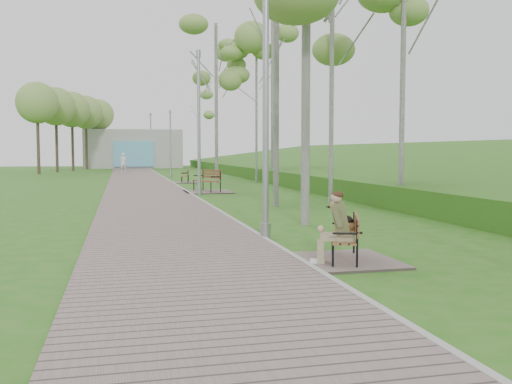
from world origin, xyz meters
TOP-DOWN VIEW (x-y plane):
  - ground at (0.00, 0.00)m, footprint 120.00×120.00m
  - walkway at (-1.75, 21.50)m, footprint 3.50×67.00m
  - kerb at (0.00, 21.50)m, footprint 0.10×67.00m
  - embankment at (12.00, 20.00)m, footprint 14.00×70.00m
  - building_north at (-1.50, 50.97)m, footprint 10.00×5.20m
  - bench_main at (0.63, -2.45)m, footprint 1.54×1.71m
  - bench_second at (0.81, 13.48)m, footprint 1.98×2.20m
  - bench_third at (0.71, 21.19)m, footprint 1.53×1.70m
  - lamp_post_near at (0.06, 0.30)m, footprint 0.21×0.21m
  - lamp_post_second at (0.29, 12.11)m, footprint 0.22×0.22m
  - lamp_post_third at (0.40, 26.98)m, footprint 0.17×0.17m
  - lamp_post_far at (0.24, 48.56)m, footprint 0.22×0.22m
  - pedestrian_near at (-2.61, 39.08)m, footprint 0.67×0.51m
  - birch_near_b at (4.29, 7.70)m, footprint 2.25×2.25m
  - birch_mid_b at (5.31, 19.33)m, footprint 2.94×2.94m
  - birch_mid_c at (2.42, 20.64)m, footprint 2.92×2.92m
  - birch_far_a at (4.72, 20.67)m, footprint 2.26×2.26m
  - birch_far_b at (3.27, 25.99)m, footprint 2.63×2.63m
  - birch_distant_b at (5.09, 47.25)m, footprint 2.50×2.50m

SIDE VIEW (x-z plane):
  - ground at x=0.00m, z-range 0.00..0.00m
  - embankment at x=12.00m, z-range -0.80..0.80m
  - walkway at x=-1.75m, z-range 0.00..0.04m
  - kerb at x=0.00m, z-range 0.00..0.05m
  - bench_third at x=0.71m, z-range -0.30..0.64m
  - bench_second at x=0.81m, z-range -0.38..0.83m
  - bench_main at x=0.63m, z-range -0.30..1.04m
  - pedestrian_near at x=-2.61m, z-range 0.00..1.64m
  - building_north at x=-1.50m, z-range -0.01..3.99m
  - lamp_post_third at x=0.40m, z-range -0.15..4.30m
  - lamp_post_near at x=0.06m, z-range -0.18..5.35m
  - lamp_post_far at x=0.24m, z-range -0.19..5.47m
  - lamp_post_second at x=0.29m, z-range -0.19..5.63m
  - birch_distant_b at x=5.09m, z-range 2.44..10.99m
  - birch_near_b at x=4.29m, z-range 2.44..11.02m
  - birch_far_a at x=4.72m, z-range 2.45..11.03m
  - birch_mid_c at x=2.42m, z-range 2.61..11.77m
  - birch_far_b at x=3.27m, z-range 2.82..12.72m
  - birch_mid_b at x=5.31m, z-range 3.21..14.47m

